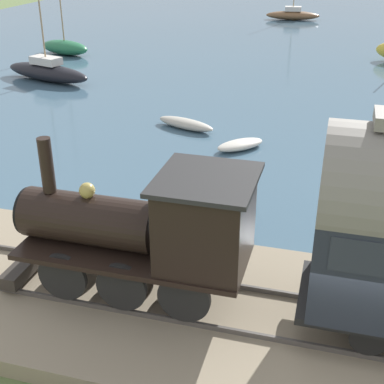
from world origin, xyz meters
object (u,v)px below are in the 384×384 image
object	(u,v)px
sailboat_brown	(293,15)
sailboat_black	(47,71)
rowboat_off_pier	(240,145)
rowboat_near_shore	(186,124)
steam_locomotive	(152,226)
sailboat_green	(65,47)

from	to	relation	value
sailboat_brown	sailboat_black	size ratio (longest dim) A/B	1.01
sailboat_black	rowboat_off_pier	distance (m)	15.63
rowboat_off_pier	rowboat_near_shore	world-z (taller)	rowboat_near_shore
steam_locomotive	sailboat_brown	world-z (taller)	sailboat_brown
sailboat_black	sailboat_brown	bearing A→B (deg)	-5.26
sailboat_black	rowboat_near_shore	xyz separation A→B (m)	(-6.19, -10.50, -0.34)
rowboat_off_pier	steam_locomotive	bearing A→B (deg)	133.48
steam_locomotive	rowboat_off_pier	bearing A→B (deg)	0.29
sailboat_green	rowboat_off_pier	xyz separation A→B (m)	(-15.32, -16.04, -0.37)
steam_locomotive	sailboat_brown	distance (m)	48.20
steam_locomotive	sailboat_black	bearing A→B (deg)	35.39
steam_locomotive	sailboat_brown	xyz separation A→B (m)	(48.13, 1.86, -1.78)
steam_locomotive	rowboat_near_shore	xyz separation A→B (m)	(12.73, 2.95, -2.06)
steam_locomotive	sailboat_green	xyz separation A→B (m)	(26.18, 16.09, -1.73)
steam_locomotive	sailboat_green	world-z (taller)	sailboat_green
sailboat_green	rowboat_near_shore	size ratio (longest dim) A/B	3.00
sailboat_brown	steam_locomotive	bearing A→B (deg)	176.79
sailboat_brown	rowboat_off_pier	xyz separation A→B (m)	(-37.27, -1.80, -0.32)
sailboat_green	sailboat_black	xyz separation A→B (m)	(-7.26, -2.65, 0.00)
sailboat_brown	sailboat_green	xyz separation A→B (m)	(-21.95, 14.24, 0.05)
sailboat_green	rowboat_off_pier	world-z (taller)	sailboat_green
sailboat_brown	rowboat_near_shore	world-z (taller)	sailboat_brown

